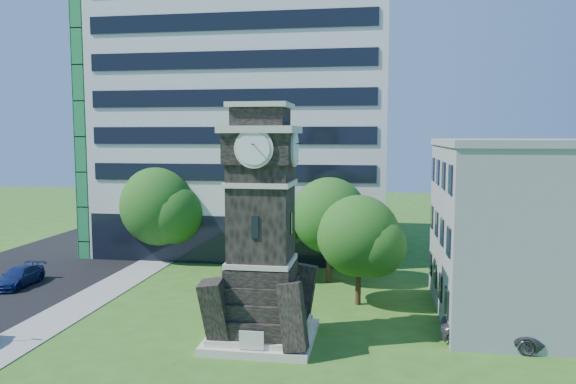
% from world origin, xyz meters
% --- Properties ---
extents(ground, '(160.00, 160.00, 0.00)m').
position_xyz_m(ground, '(0.00, 0.00, 0.00)').
color(ground, '#325E1B').
rests_on(ground, ground).
extents(sidewalk, '(3.00, 70.00, 0.06)m').
position_xyz_m(sidewalk, '(-9.50, 5.00, 0.03)').
color(sidewalk, gray).
rests_on(sidewalk, ground).
extents(clock_tower, '(5.40, 5.40, 12.22)m').
position_xyz_m(clock_tower, '(3.00, 2.00, 5.28)').
color(clock_tower, beige).
rests_on(clock_tower, ground).
extents(office_tall, '(26.20, 15.11, 28.60)m').
position_xyz_m(office_tall, '(-3.20, 25.84, 14.22)').
color(office_tall, silver).
rests_on(office_tall, ground).
extents(office_low, '(15.20, 12.20, 10.40)m').
position_xyz_m(office_low, '(19.97, 8.00, 5.21)').
color(office_low, gray).
rests_on(office_low, ground).
extents(car_street_north, '(2.02, 4.65, 1.33)m').
position_xyz_m(car_street_north, '(-16.14, 9.64, 0.67)').
color(car_street_north, navy).
rests_on(car_street_north, ground).
extents(car_east_lot, '(5.46, 3.18, 1.43)m').
position_xyz_m(car_east_lot, '(14.76, 3.28, 0.72)').
color(car_east_lot, '#454549').
rests_on(car_east_lot, ground).
extents(park_bench, '(1.96, 0.52, 1.01)m').
position_xyz_m(park_bench, '(4.33, 0.59, 0.54)').
color(park_bench, black).
rests_on(park_bench, ground).
extents(tree_nw, '(7.64, 6.94, 8.16)m').
position_xyz_m(tree_nw, '(-9.27, 19.47, 4.50)').
color(tree_nw, '#332114').
rests_on(tree_nw, ground).
extents(tree_nc, '(5.84, 5.31, 7.05)m').
position_xyz_m(tree_nc, '(0.32, 14.86, 4.22)').
color(tree_nc, '#332114').
rests_on(tree_nc, ground).
extents(tree_ne, '(6.00, 5.45, 7.64)m').
position_xyz_m(tree_ne, '(5.52, 14.07, 4.72)').
color(tree_ne, '#332114').
rests_on(tree_ne, ground).
extents(tree_east, '(5.61, 5.10, 6.94)m').
position_xyz_m(tree_east, '(7.78, 9.04, 4.21)').
color(tree_east, '#332114').
rests_on(tree_east, ground).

